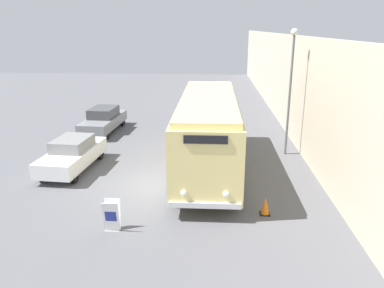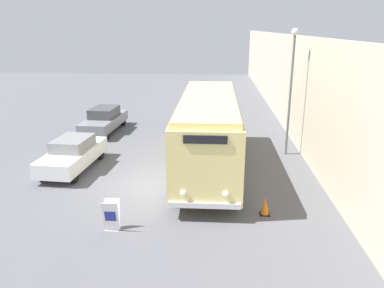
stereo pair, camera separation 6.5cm
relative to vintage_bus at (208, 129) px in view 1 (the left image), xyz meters
name	(u,v)px [view 1 (the left image)]	position (x,y,z in m)	size (l,w,h in m)	color
ground_plane	(154,186)	(-2.26, -2.21, -1.99)	(80.00, 80.00, 0.00)	#56565B
building_wall_right	(289,83)	(5.10, 7.79, 1.05)	(0.30, 60.00, 6.07)	#B2A893
vintage_bus	(208,129)	(0.00, 0.00, 0.00)	(2.65, 10.51, 3.51)	black
sign_board	(112,216)	(-3.08, -5.94, -1.46)	(0.54, 0.41, 1.09)	gray
streetlamp	(291,75)	(4.14, 2.43, 2.22)	(0.36, 0.36, 6.49)	#595E60
parked_car_near	(73,154)	(-6.43, -0.43, -1.22)	(2.08, 4.65, 1.52)	black
parked_car_mid	(103,120)	(-6.89, 6.34, -1.20)	(2.03, 4.87, 1.57)	black
traffic_cone	(265,206)	(2.18, -4.51, -1.66)	(0.36, 0.36, 0.66)	black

